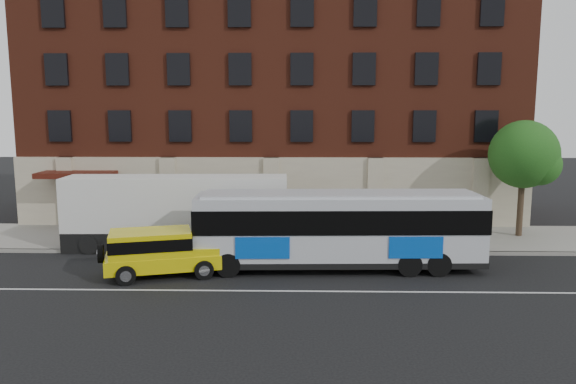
{
  "coord_description": "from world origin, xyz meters",
  "views": [
    {
      "loc": [
        1.64,
        -19.61,
        6.88
      ],
      "look_at": [
        1.1,
        5.5,
        3.09
      ],
      "focal_mm": 34.08,
      "sensor_mm": 36.0,
      "label": 1
    }
  ],
  "objects_px": {
    "city_bus": "(339,227)",
    "yellow_suv": "(159,250)",
    "sign_pole": "(91,223)",
    "shipping_container": "(177,213)",
    "street_tree": "(524,157)"
  },
  "relations": [
    {
      "from": "sign_pole",
      "to": "city_bus",
      "type": "height_order",
      "value": "city_bus"
    },
    {
      "from": "city_bus",
      "to": "shipping_container",
      "type": "bearing_deg",
      "value": 156.5
    },
    {
      "from": "street_tree",
      "to": "yellow_suv",
      "type": "relative_size",
      "value": 1.19
    },
    {
      "from": "street_tree",
      "to": "city_bus",
      "type": "relative_size",
      "value": 0.5
    },
    {
      "from": "city_bus",
      "to": "yellow_suv",
      "type": "distance_m",
      "value": 7.7
    },
    {
      "from": "sign_pole",
      "to": "shipping_container",
      "type": "bearing_deg",
      "value": 11.1
    },
    {
      "from": "sign_pole",
      "to": "shipping_container",
      "type": "relative_size",
      "value": 0.23
    },
    {
      "from": "sign_pole",
      "to": "shipping_container",
      "type": "distance_m",
      "value": 4.14
    },
    {
      "from": "street_tree",
      "to": "city_bus",
      "type": "height_order",
      "value": "street_tree"
    },
    {
      "from": "sign_pole",
      "to": "street_tree",
      "type": "relative_size",
      "value": 0.4
    },
    {
      "from": "city_bus",
      "to": "yellow_suv",
      "type": "xyz_separation_m",
      "value": [
        -7.58,
        -1.17,
        -0.75
      ]
    },
    {
      "from": "yellow_suv",
      "to": "city_bus",
      "type": "bearing_deg",
      "value": 8.82
    },
    {
      "from": "city_bus",
      "to": "yellow_suv",
      "type": "bearing_deg",
      "value": -171.18
    },
    {
      "from": "sign_pole",
      "to": "city_bus",
      "type": "relative_size",
      "value": 0.2
    },
    {
      "from": "shipping_container",
      "to": "city_bus",
      "type": "bearing_deg",
      "value": -23.5
    }
  ]
}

